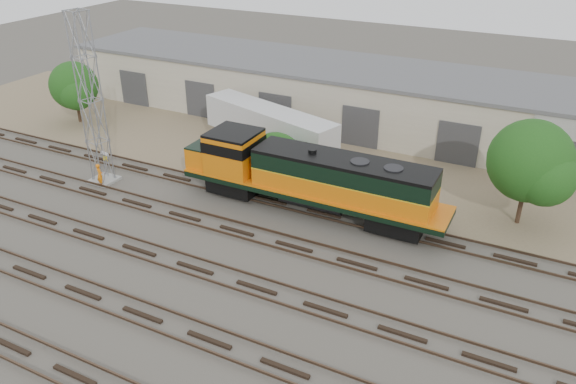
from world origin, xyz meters
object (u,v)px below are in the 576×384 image
at_px(signal_tower, 92,104).
at_px(semi_trailer, 272,127).
at_px(worker, 100,175).
at_px(locomotive, 307,177).

relative_size(signal_tower, semi_trailer, 0.95).
xyz_separation_m(signal_tower, worker, (0.36, -0.68, -5.08)).
height_order(locomotive, signal_tower, signal_tower).
xyz_separation_m(locomotive, worker, (-14.87, -3.48, -1.62)).
height_order(locomotive, worker, locomotive).
relative_size(locomotive, semi_trailer, 1.42).
bearing_deg(signal_tower, semi_trailer, 47.94).
distance_m(signal_tower, worker, 5.14).
bearing_deg(signal_tower, locomotive, 10.41).
distance_m(worker, semi_trailer, 13.58).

